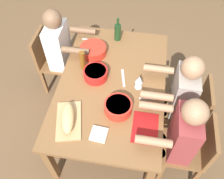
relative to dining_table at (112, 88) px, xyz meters
The scene contains 21 objects.
ground_plane 0.66m from the dining_table, ahead, with size 8.00×8.00×0.00m, color brown.
dining_table is the anchor object (origin of this frame).
chair_near_center 0.88m from the dining_table, 90.00° to the right, with size 0.40×0.40×0.85m.
diner_near_center 0.68m from the dining_table, 90.00° to the right, with size 0.41×0.53×1.20m.
chair_near_left 0.99m from the dining_table, 118.19° to the right, with size 0.40×0.40×0.85m.
diner_near_left 0.82m from the dining_table, 124.29° to the right, with size 0.41×0.53×1.20m.
chair_far_right 0.99m from the dining_table, 61.81° to the left, with size 0.40×0.40×0.85m.
diner_far_right 0.82m from the dining_table, 55.71° to the left, with size 0.41×0.53×1.20m.
serving_bowl_greens 0.36m from the dining_table, 160.76° to the right, with size 0.26×0.26×0.11m.
serving_bowl_fruit 0.23m from the dining_table, 74.48° to the left, with size 0.25×0.25×0.10m.
serving_bowl_pasta 0.50m from the dining_table, 35.34° to the left, with size 0.29×0.29×0.09m.
cutting_board 0.60m from the dining_table, 148.55° to the left, with size 0.40×0.22×0.02m, color tan.
bread_loaf 0.61m from the dining_table, 148.55° to the left, with size 0.32×0.11×0.09m, color tan.
wine_bottle 0.70m from the dining_table, ahead, with size 0.08×0.08×0.29m.
beer_bottle 0.41m from the dining_table, 65.33° to the left, with size 0.06×0.06×0.22m, color brown.
wine_glass 0.33m from the dining_table, 92.86° to the right, with size 0.08×0.08×0.17m.
fork_near_center 0.41m from the dining_table, 110.40° to the right, with size 0.02×0.17×0.01m, color silver.
placemat_near_left 0.60m from the dining_table, 140.70° to the right, with size 0.32×0.23×0.01m, color maroon.
fork_far_right 0.71m from the dining_table, 32.11° to the left, with size 0.02×0.17×0.01m, color silver.
carving_knife 0.16m from the dining_table, 51.48° to the right, with size 0.23×0.02×0.01m, color silver.
napkin_stack 0.60m from the dining_table, behind, with size 0.14×0.14×0.02m, color white.
Camera 1 is at (-1.53, -0.26, 2.65)m, focal length 38.78 mm.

